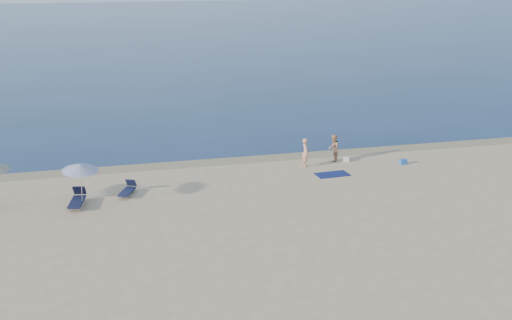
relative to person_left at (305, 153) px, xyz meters
The scene contains 10 objects.
sea 82.79m from the person_left, 91.96° to the left, with size 240.00×160.00×0.01m, color #0B2044.
wet_sand_strip 3.64m from the person_left, 142.89° to the left, with size 240.00×1.60×0.00m, color #847254.
person_left is the anchor object (origin of this frame).
person_right 2.01m from the person_left, 17.77° to the left, with size 0.76×0.59×1.57m, color tan.
beach_towel 2.15m from the person_left, 60.87° to the right, with size 1.78×0.99×0.03m, color #0E1547.
white_bag 2.70m from the person_left, ahead, with size 0.32×0.27×0.27m, color silver.
blue_cooler 5.69m from the person_left, ahead, with size 0.40×0.28×0.28m, color #215CB3.
umbrella_near 12.59m from the person_left, 165.02° to the right, with size 2.21×2.23×2.18m.
lounger_left 12.77m from the person_left, 165.70° to the right, with size 0.86×1.85×0.79m.
lounger_right 10.24m from the person_left, 167.49° to the right, with size 1.02×1.56×0.66m.
Camera 1 is at (-8.24, -15.47, 11.02)m, focal length 45.00 mm.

